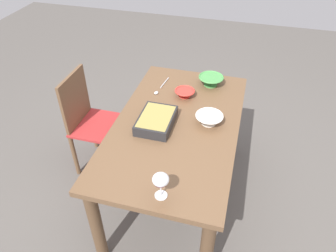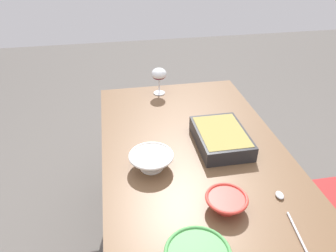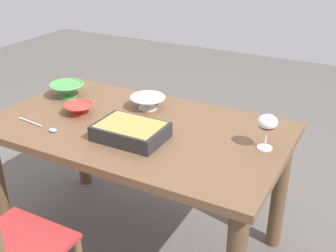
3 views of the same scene
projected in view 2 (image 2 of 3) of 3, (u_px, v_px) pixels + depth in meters
dining_table at (195, 174)px, 1.52m from camera, size 1.47×0.84×0.74m
wine_glass at (159, 75)px, 1.90m from camera, size 0.09×0.09×0.16m
casserole_dish at (221, 137)px, 1.50m from camera, size 0.32×0.23×0.07m
small_bowl at (151, 160)px, 1.36m from camera, size 0.19×0.19×0.07m
serving_bowl at (226, 202)px, 1.16m from camera, size 0.16×0.16×0.06m
serving_spoon at (286, 208)px, 1.17m from camera, size 0.27×0.05×0.01m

